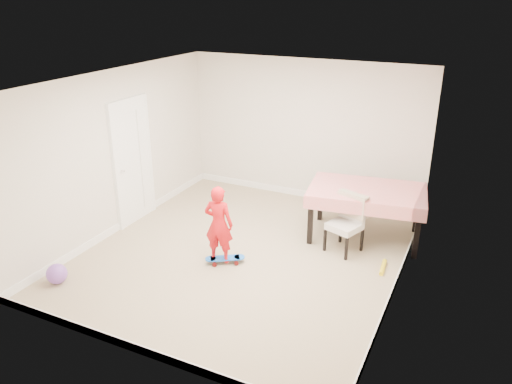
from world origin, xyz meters
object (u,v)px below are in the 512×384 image
at_px(skateboard, 225,260).
at_px(child, 219,227).
at_px(dining_table, 365,213).
at_px(balloon, 57,274).
at_px(dining_chair, 345,224).

xyz_separation_m(skateboard, child, (-0.08, -0.02, 0.54)).
bearing_deg(dining_table, balloon, -146.11).
relative_size(dining_table, dining_chair, 1.98).
distance_m(dining_table, child, 2.40).
bearing_deg(skateboard, child, 158.35).
relative_size(dining_chair, child, 0.77).
height_order(dining_table, skateboard, dining_table).
height_order(skateboard, child, child).
height_order(dining_chair, child, child).
height_order(dining_table, dining_chair, dining_chair).
height_order(dining_chair, skateboard, dining_chair).
xyz_separation_m(child, balloon, (-1.72, -1.43, -0.44)).
bearing_deg(dining_chair, balloon, -121.99).
xyz_separation_m(dining_chair, skateboard, (-1.45, -1.10, -0.41)).
bearing_deg(dining_chair, child, -124.01).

